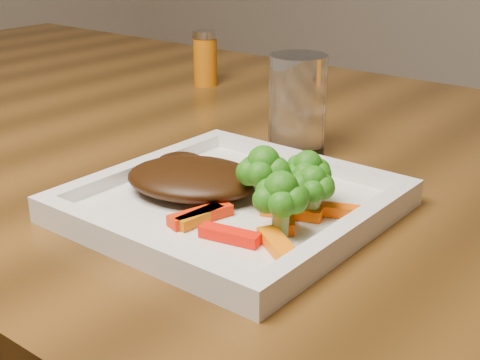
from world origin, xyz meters
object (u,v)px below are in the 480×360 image
Objects in this scene: plate at (232,207)px; steak at (193,178)px; spice_shaker at (205,58)px; drinking_glass at (297,105)px; dining_table at (139,321)px.

steak is (-0.04, -0.01, 0.02)m from plate.
plate is 0.53m from spice_shaker.
spice_shaker is at bearing 148.40° from drinking_glass.
plate is 2.25× the size of drinking_glass.
spice_shaker is at bearing 90.85° from dining_table.
drinking_glass reaches higher than dining_table.
dining_table is 17.39× the size of spice_shaker.
spice_shaker is (-0.37, 0.38, 0.04)m from plate.
steak is at bearing -31.93° from dining_table.
plate is at bearing -28.01° from dining_table.
dining_table is 0.54m from drinking_glass.
spice_shaker reaches higher than steak.
steak is at bearing -172.92° from plate.
dining_table is 0.56m from plate.
spice_shaker reaches higher than plate.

